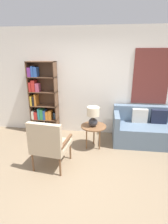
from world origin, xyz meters
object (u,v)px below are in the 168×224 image
at_px(bookshelf, 41,102).
at_px(side_table, 94,128).
at_px(table_lamp, 93,115).
at_px(armchair, 49,142).
at_px(couch, 149,129).

xyz_separation_m(bookshelf, side_table, (1.45, -0.67, -0.38)).
bearing_deg(table_lamp, armchair, -130.12).
bearing_deg(table_lamp, side_table, 62.66).
height_order(armchair, table_lamp, table_lamp).
bearing_deg(table_lamp, couch, 18.65).
bearing_deg(bookshelf, table_lamp, -25.76).
distance_m(couch, table_lamp, 1.47).
xyz_separation_m(armchair, couch, (2.06, 1.32, -0.22)).
bearing_deg(couch, table_lamp, -161.35).
distance_m(bookshelf, couch, 2.82).
height_order(armchair, couch, armchair).
xyz_separation_m(armchair, side_table, (0.75, 0.90, -0.06)).
xyz_separation_m(bookshelf, couch, (2.76, -0.25, -0.53)).
relative_size(couch, table_lamp, 3.81).
relative_size(bookshelf, couch, 1.12).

